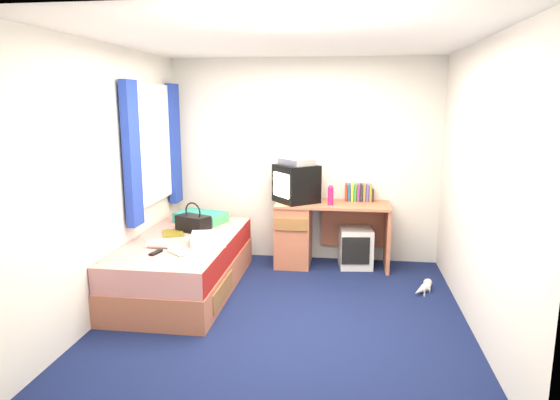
# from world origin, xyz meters

# --- Properties ---
(ground) EXTENTS (3.40, 3.40, 0.00)m
(ground) POSITION_xyz_m (0.00, 0.00, 0.00)
(ground) COLOR #0C1438
(ground) RESTS_ON ground
(room_shell) EXTENTS (3.40, 3.40, 3.40)m
(room_shell) POSITION_xyz_m (0.00, 0.00, 1.45)
(room_shell) COLOR white
(room_shell) RESTS_ON ground
(bed) EXTENTS (1.01, 2.00, 0.54)m
(bed) POSITION_xyz_m (-1.10, 0.46, 0.27)
(bed) COLOR #BB6D4E
(bed) RESTS_ON ground
(pillow) EXTENTS (0.62, 0.49, 0.12)m
(pillow) POSITION_xyz_m (-1.12, 1.14, 0.60)
(pillow) COLOR #1863A1
(pillow) RESTS_ON bed
(desk) EXTENTS (1.30, 0.55, 0.75)m
(desk) POSITION_xyz_m (0.09, 1.44, 0.41)
(desk) COLOR #BB6D4E
(desk) RESTS_ON ground
(storage_cube) EXTENTS (0.41, 0.41, 0.46)m
(storage_cube) POSITION_xyz_m (0.64, 1.43, 0.23)
(storage_cube) COLOR silver
(storage_cube) RESTS_ON ground
(crt_tv) EXTENTS (0.59, 0.59, 0.43)m
(crt_tv) POSITION_xyz_m (-0.07, 1.44, 0.97)
(crt_tv) COLOR black
(crt_tv) RESTS_ON desk
(vcr) EXTENTS (0.45, 0.46, 0.07)m
(vcr) POSITION_xyz_m (-0.06, 1.44, 1.22)
(vcr) COLOR silver
(vcr) RESTS_ON crt_tv
(book_row) EXTENTS (0.31, 0.13, 0.20)m
(book_row) POSITION_xyz_m (0.65, 1.60, 0.85)
(book_row) COLOR maroon
(book_row) RESTS_ON desk
(picture_frame) EXTENTS (0.02, 0.12, 0.14)m
(picture_frame) POSITION_xyz_m (0.82, 1.59, 0.82)
(picture_frame) COLOR #311D10
(picture_frame) RESTS_ON desk
(pink_water_bottle) EXTENTS (0.08, 0.08, 0.20)m
(pink_water_bottle) POSITION_xyz_m (0.34, 1.32, 0.85)
(pink_water_bottle) COLOR #BF1A5F
(pink_water_bottle) RESTS_ON desk
(aerosol_can) EXTENTS (0.07, 0.07, 0.20)m
(aerosol_can) POSITION_xyz_m (0.21, 1.52, 0.85)
(aerosol_can) COLOR silver
(aerosol_can) RESTS_ON desk
(handbag) EXTENTS (0.39, 0.32, 0.32)m
(handbag) POSITION_xyz_m (-1.08, 0.74, 0.63)
(handbag) COLOR black
(handbag) RESTS_ON bed
(towel) EXTENTS (0.39, 0.35, 0.11)m
(towel) POSITION_xyz_m (-0.79, 0.30, 0.59)
(towel) COLOR white
(towel) RESTS_ON bed
(magazine) EXTENTS (0.30, 0.34, 0.01)m
(magazine) POSITION_xyz_m (-1.27, 0.62, 0.55)
(magazine) COLOR gold
(magazine) RESTS_ON bed
(water_bottle) EXTENTS (0.20, 0.07, 0.07)m
(water_bottle) POSITION_xyz_m (-1.22, 0.10, 0.58)
(water_bottle) COLOR silver
(water_bottle) RESTS_ON bed
(colour_swatch_fan) EXTENTS (0.21, 0.19, 0.01)m
(colour_swatch_fan) POSITION_xyz_m (-0.99, -0.06, 0.55)
(colour_swatch_fan) COLOR gold
(colour_swatch_fan) RESTS_ON bed
(remote_control) EXTENTS (0.08, 0.17, 0.02)m
(remote_control) POSITION_xyz_m (-1.18, -0.07, 0.55)
(remote_control) COLOR black
(remote_control) RESTS_ON bed
(window_assembly) EXTENTS (0.11, 1.42, 1.40)m
(window_assembly) POSITION_xyz_m (-1.55, 0.90, 1.42)
(window_assembly) COLOR silver
(window_assembly) RESTS_ON room_shell
(white_heels) EXTENTS (0.25, 0.35, 0.09)m
(white_heels) POSITION_xyz_m (1.33, 0.71, 0.04)
(white_heels) COLOR silver
(white_heels) RESTS_ON ground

